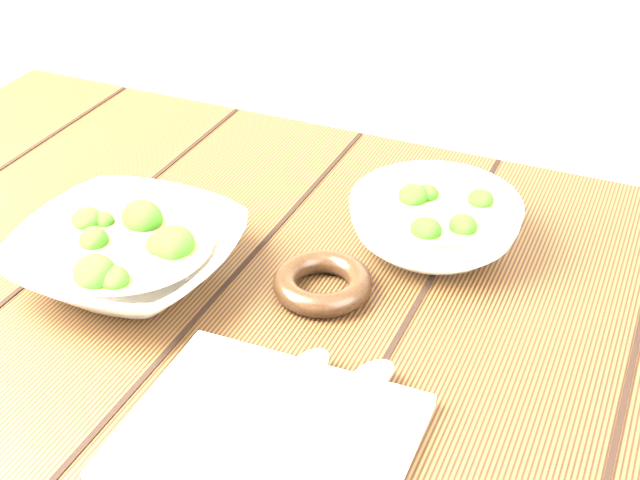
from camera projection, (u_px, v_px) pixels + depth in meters
table at (248, 373)px, 1.02m from camera, size 1.20×0.80×0.75m
soup_bowl_front at (128, 254)px, 0.96m from camera, size 0.24×0.24×0.07m
soup_bowl_back at (434, 223)px, 1.01m from camera, size 0.25×0.25×0.07m
trivet at (323, 283)px, 0.94m from camera, size 0.12×0.12×0.03m
napkin at (268, 438)px, 0.77m from camera, size 0.25×0.20×0.01m
spoon_left at (284, 391)px, 0.80m from camera, size 0.05×0.20×0.01m
spoon_right at (341, 398)px, 0.79m from camera, size 0.09×0.20×0.01m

